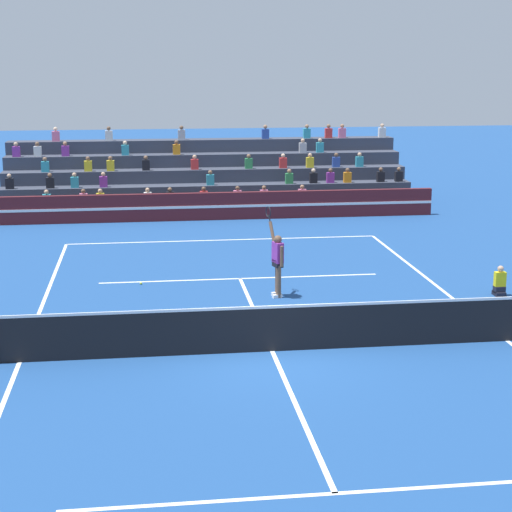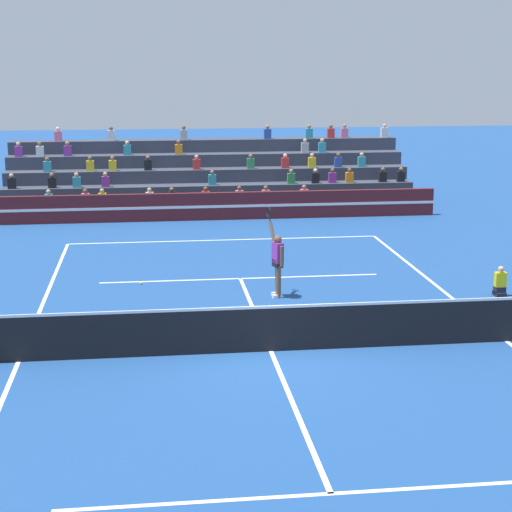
# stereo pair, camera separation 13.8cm
# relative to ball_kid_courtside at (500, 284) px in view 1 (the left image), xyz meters

# --- Properties ---
(ground_plane) EXTENTS (120.00, 120.00, 0.00)m
(ground_plane) POSITION_rel_ball_kid_courtside_xyz_m (-6.86, -3.69, -0.33)
(ground_plane) COLOR navy
(court_lines) EXTENTS (11.10, 23.90, 0.01)m
(court_lines) POSITION_rel_ball_kid_courtside_xyz_m (-6.86, -3.69, -0.33)
(court_lines) COLOR white
(court_lines) RESTS_ON ground
(tennis_net) EXTENTS (12.00, 0.10, 1.10)m
(tennis_net) POSITION_rel_ball_kid_courtside_xyz_m (-6.86, -3.69, 0.21)
(tennis_net) COLOR black
(tennis_net) RESTS_ON ground
(sponsor_banner_wall) EXTENTS (18.00, 0.26, 1.10)m
(sponsor_banner_wall) POSITION_rel_ball_kid_courtside_xyz_m (-6.86, 12.16, 0.22)
(sponsor_banner_wall) COLOR #51191E
(sponsor_banner_wall) RESTS_ON ground
(bleacher_stand) EXTENTS (17.40, 4.75, 3.38)m
(bleacher_stand) POSITION_rel_ball_kid_courtside_xyz_m (-6.86, 15.96, 0.69)
(bleacher_stand) COLOR #383D4C
(bleacher_stand) RESTS_ON ground
(ball_kid_courtside) EXTENTS (0.30, 0.36, 0.84)m
(ball_kid_courtside) POSITION_rel_ball_kid_courtside_xyz_m (0.00, 0.00, 0.00)
(ball_kid_courtside) COLOR black
(ball_kid_courtside) RESTS_ON ground
(tennis_player) EXTENTS (0.40, 1.05, 2.46)m
(tennis_player) POSITION_rel_ball_kid_courtside_xyz_m (-6.06, 0.72, 0.66)
(tennis_player) COLOR brown
(tennis_player) RESTS_ON ground
(tennis_ball) EXTENTS (0.07, 0.07, 0.07)m
(tennis_ball) POSITION_rel_ball_kid_courtside_xyz_m (-9.77, 2.45, -0.30)
(tennis_ball) COLOR #C6DB33
(tennis_ball) RESTS_ON ground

